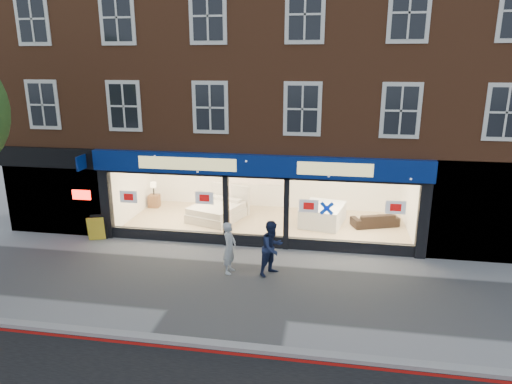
% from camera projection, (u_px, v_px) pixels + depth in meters
% --- Properties ---
extents(ground, '(120.00, 120.00, 0.00)m').
position_uv_depth(ground, '(238.00, 287.00, 13.11)').
color(ground, gray).
rests_on(ground, ground).
extents(kerb_line, '(60.00, 0.10, 0.01)m').
position_uv_depth(kerb_line, '(210.00, 352.00, 10.17)').
color(kerb_line, '#8C0A07').
rests_on(kerb_line, ground).
extents(kerb_stone, '(60.00, 0.25, 0.12)m').
position_uv_depth(kerb_stone, '(212.00, 344.00, 10.35)').
color(kerb_stone, gray).
rests_on(kerb_stone, ground).
extents(showroom_floor, '(11.00, 4.50, 0.10)m').
position_uv_depth(showroom_floor, '(265.00, 224.00, 18.08)').
color(showroom_floor, tan).
rests_on(showroom_floor, ground).
extents(building, '(19.00, 8.26, 10.30)m').
position_uv_depth(building, '(272.00, 50.00, 17.86)').
color(building, brown).
rests_on(building, ground).
extents(display_bed, '(2.35, 2.59, 1.21)m').
position_uv_depth(display_bed, '(218.00, 210.00, 18.47)').
color(display_bed, beige).
rests_on(display_bed, showroom_floor).
extents(bedside_table, '(0.48, 0.48, 0.55)m').
position_uv_depth(bedside_table, '(154.00, 201.00, 19.96)').
color(bedside_table, brown).
rests_on(bedside_table, showroom_floor).
extents(mattress_stack, '(1.86, 2.16, 0.74)m').
position_uv_depth(mattress_stack, '(323.00, 215.00, 17.86)').
color(mattress_stack, white).
rests_on(mattress_stack, showroom_floor).
extents(sofa, '(1.92, 1.27, 0.52)m').
position_uv_depth(sofa, '(375.00, 219.00, 17.64)').
color(sofa, black).
rests_on(sofa, showroom_floor).
extents(a_board, '(0.69, 0.56, 0.92)m').
position_uv_depth(a_board, '(98.00, 228.00, 16.47)').
color(a_board, yellow).
rests_on(a_board, ground).
extents(pedestrian_grey, '(0.45, 0.63, 1.61)m').
position_uv_depth(pedestrian_grey, '(229.00, 248.00, 13.83)').
color(pedestrian_grey, '#B5B9BD').
rests_on(pedestrian_grey, ground).
extents(pedestrian_blue, '(1.01, 1.05, 1.70)m').
position_uv_depth(pedestrian_blue, '(272.00, 248.00, 13.69)').
color(pedestrian_blue, '#161F40').
rests_on(pedestrian_blue, ground).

